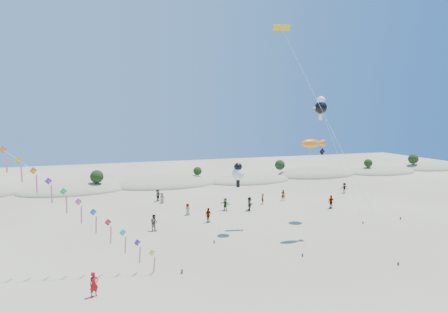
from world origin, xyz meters
TOP-DOWN VIEW (x-y plane):
  - ground at (0.00, 0.00)m, footprint 160.00×160.00m
  - dune_ridge at (1.06, 45.14)m, footprint 145.30×11.49m
  - fish_kite at (9.65, 11.58)m, footprint 5.29×5.60m
  - cartoon_kite_low at (2.67, 15.21)m, footprint 4.28×3.41m
  - cartoon_kite_high at (14.47, 17.73)m, footprint 4.36×5.29m
  - parafoil_kite at (9.46, 18.04)m, footprint 4.16×16.90m
  - dark_kite at (19.99, 21.37)m, footprint 5.04×10.83m
  - flyer_foreground at (-12.24, 4.72)m, footprint 0.78×0.69m
  - beachgoers at (5.85, 25.02)m, footprint 33.75×15.56m

SIDE VIEW (x-z plane):
  - ground at x=0.00m, z-range 0.00..0.00m
  - dune_ridge at x=1.06m, z-range -2.67..2.90m
  - beachgoers at x=5.85m, z-range -0.05..1.80m
  - flyer_foreground at x=-12.24m, z-range 0.00..1.79m
  - dark_kite at x=19.99m, z-range 1.71..9.81m
  - cartoon_kite_low at x=2.67m, z-range 2.76..10.45m
  - fish_kite at x=9.65m, z-range 4.69..15.03m
  - cartoon_kite_high at x=14.47m, z-range 6.31..21.42m
  - parafoil_kite at x=9.46m, z-range 10.59..33.97m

